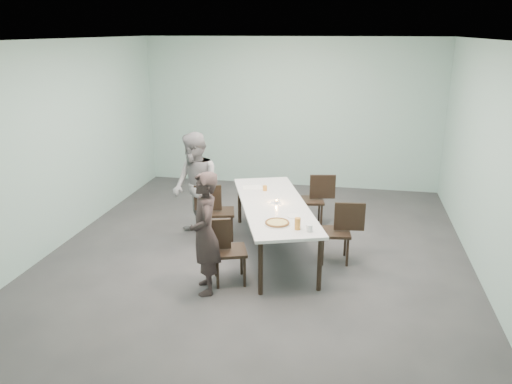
% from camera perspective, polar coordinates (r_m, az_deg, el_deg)
% --- Properties ---
extents(ground, '(7.00, 7.00, 0.00)m').
position_cam_1_polar(ground, '(7.36, 0.24, -7.04)').
color(ground, '#333335').
rests_on(ground, ground).
extents(room_shell, '(6.02, 7.02, 3.01)m').
position_cam_1_polar(room_shell, '(6.75, 0.26, 8.71)').
color(room_shell, '#97BEB6').
rests_on(room_shell, ground).
extents(table, '(1.69, 2.75, 0.75)m').
position_cam_1_polar(table, '(7.18, 2.05, -1.74)').
color(table, white).
rests_on(table, ground).
extents(chair_near_left, '(0.65, 0.53, 0.87)m').
position_cam_1_polar(chair_near_left, '(6.39, -3.77, -6.20)').
color(chair_near_left, black).
rests_on(chair_near_left, ground).
extents(chair_far_left, '(0.65, 0.51, 0.87)m').
position_cam_1_polar(chair_far_left, '(7.73, -4.68, -1.82)').
color(chair_far_left, black).
rests_on(chair_far_left, ground).
extents(chair_near_right, '(0.63, 0.47, 0.87)m').
position_cam_1_polar(chair_near_right, '(7.05, 9.68, -4.04)').
color(chair_near_right, black).
rests_on(chair_near_right, ground).
extents(chair_far_right, '(0.64, 0.49, 0.87)m').
position_cam_1_polar(chair_far_right, '(8.29, 6.82, -0.50)').
color(chair_far_right, black).
rests_on(chair_far_right, ground).
extents(diner_near, '(0.54, 0.66, 1.54)m').
position_cam_1_polar(diner_near, '(6.10, -5.86, -4.74)').
color(diner_near, black).
rests_on(diner_near, ground).
extents(diner_far, '(1.01, 1.03, 1.67)m').
position_cam_1_polar(diner_far, '(7.65, -6.93, 0.55)').
color(diner_far, gray).
rests_on(diner_far, ground).
extents(pizza, '(0.34, 0.34, 0.04)m').
position_cam_1_polar(pizza, '(6.40, 2.44, -3.55)').
color(pizza, white).
rests_on(pizza, table).
extents(side_plate, '(0.18, 0.18, 0.01)m').
position_cam_1_polar(side_plate, '(6.67, 4.33, -2.77)').
color(side_plate, white).
rests_on(side_plate, table).
extents(beer_glass, '(0.08, 0.08, 0.15)m').
position_cam_1_polar(beer_glass, '(6.23, 4.77, -3.64)').
color(beer_glass, orange).
rests_on(beer_glass, table).
extents(water_tumbler, '(0.08, 0.08, 0.09)m').
position_cam_1_polar(water_tumbler, '(6.19, 6.12, -4.12)').
color(water_tumbler, silver).
rests_on(water_tumbler, table).
extents(tealight, '(0.06, 0.06, 0.05)m').
position_cam_1_polar(tealight, '(7.17, 2.37, -1.10)').
color(tealight, silver).
rests_on(tealight, table).
extents(amber_tumbler, '(0.07, 0.07, 0.08)m').
position_cam_1_polar(amber_tumbler, '(7.71, 1.02, 0.45)').
color(amber_tumbler, orange).
rests_on(amber_tumbler, table).
extents(menu, '(0.36, 0.31, 0.01)m').
position_cam_1_polar(menu, '(7.87, -0.41, 0.54)').
color(menu, silver).
rests_on(menu, table).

